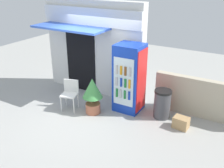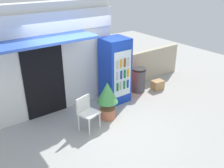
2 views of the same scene
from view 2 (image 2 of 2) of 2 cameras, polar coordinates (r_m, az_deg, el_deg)
The scene contains 8 objects.
ground at distance 6.43m, azimuth -2.76°, elevation -9.37°, with size 16.00×16.00×0.00m, color #A3A39E.
storefront_building at distance 6.71m, azimuth -13.33°, elevation 6.04°, with size 3.42×1.25×2.95m.
drink_cooler at distance 7.17m, azimuth 0.79°, elevation 3.14°, with size 0.76×0.74×1.94m.
plastic_chair at distance 6.03m, azimuth -5.95°, elevation -6.17°, with size 0.53×0.51×0.87m.
potted_plant_near_shop at distance 6.39m, azimuth -1.09°, elevation -3.09°, with size 0.56×0.56×1.04m.
trash_bin at distance 8.01m, azimuth 6.17°, elevation 1.00°, with size 0.46×0.46×0.80m.
stone_boundary_wall at distance 8.98m, azimuth 8.50°, elevation 4.50°, with size 2.77×0.21×1.09m, color #B7AD93.
cardboard_box at distance 8.34m, azimuth 10.57°, elevation -0.20°, with size 0.38×0.28×0.30m, color tan.
Camera 2 is at (-2.92, -4.47, 3.59)m, focal length 39.26 mm.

